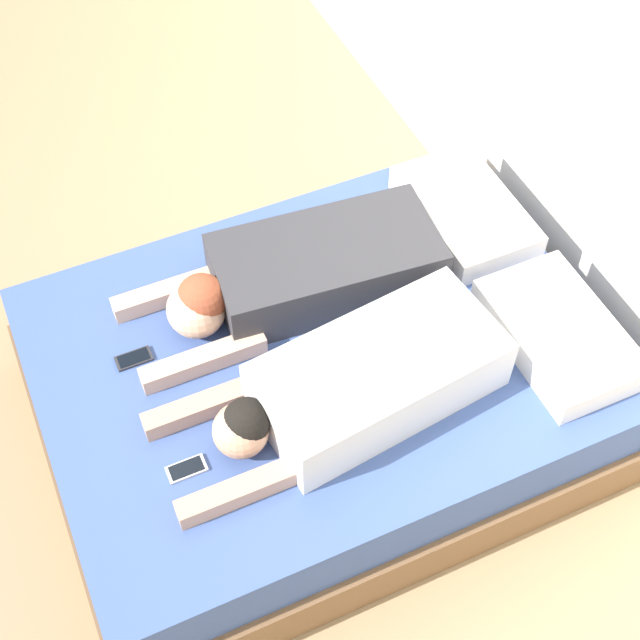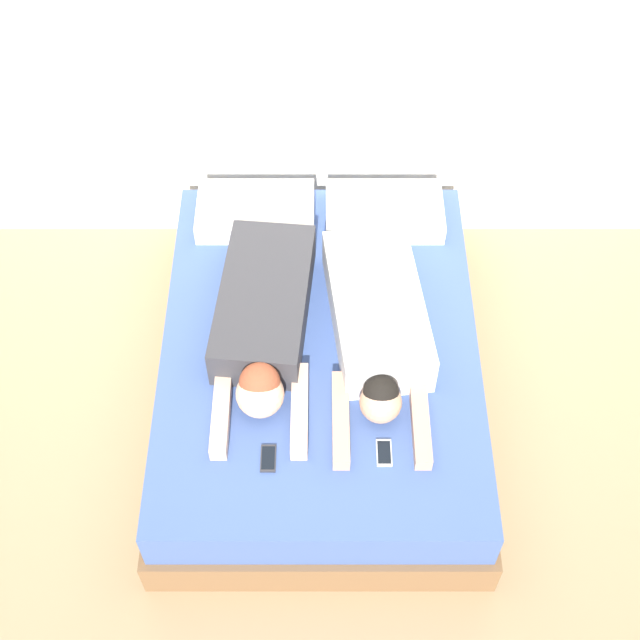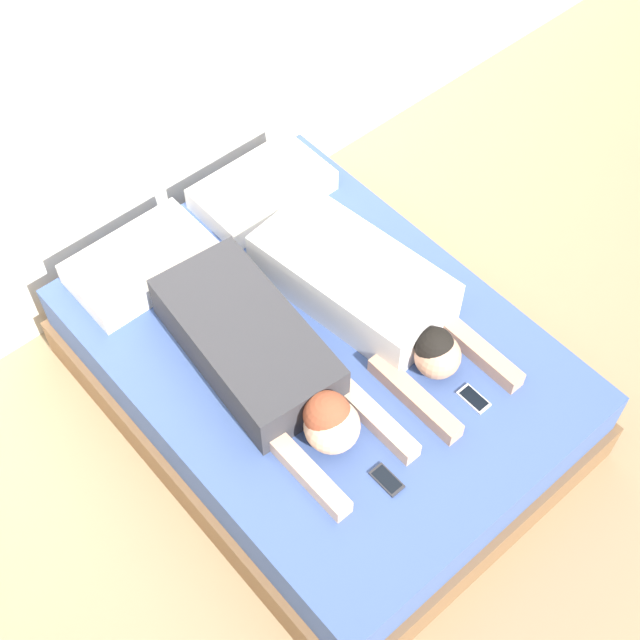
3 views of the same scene
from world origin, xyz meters
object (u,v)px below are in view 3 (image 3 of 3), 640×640
person_left (265,359)px  cell_phone_right (474,399)px  pillow_head_left (142,263)px  pillow_head_right (262,190)px  cell_phone_left (387,480)px  person_right (366,291)px  bed (320,374)px

person_left → cell_phone_right: (0.51, -0.60, -0.10)m
pillow_head_left → person_left: person_left is taller
pillow_head_right → cell_phone_left: (-0.53, -1.36, -0.05)m
pillow_head_right → person_left: bearing=-128.2°
pillow_head_left → person_right: size_ratio=0.50×
pillow_head_left → person_left: 0.73m
pillow_head_right → bed: bearing=-113.0°
person_left → person_right: size_ratio=0.99×
pillow_head_right → cell_phone_right: size_ratio=4.66×
pillow_head_left → cell_phone_right: pillow_head_left is taller
pillow_head_right → person_right: (-0.07, -0.74, 0.05)m
pillow_head_left → cell_phone_left: size_ratio=4.66×
person_right → cell_phone_left: bearing=-127.1°
pillow_head_right → person_right: size_ratio=0.50×
cell_phone_left → bed: bearing=70.6°
bed → person_left: size_ratio=1.71×
pillow_head_left → cell_phone_left: 1.36m
cell_phone_left → cell_phone_right: size_ratio=1.00×
pillow_head_left → cell_phone_left: bearing=-85.4°
pillow_head_right → cell_phone_left: bearing=-111.4°
person_left → cell_phone_right: 0.80m
pillow_head_left → person_right: (0.57, -0.74, 0.05)m
pillow_head_left → person_left: size_ratio=0.50×
pillow_head_left → person_right: person_right is taller
pillow_head_right → cell_phone_right: 1.33m
person_left → cell_phone_left: 0.64m
bed → pillow_head_right: (0.32, 0.75, 0.28)m
bed → cell_phone_right: (0.26, -0.58, 0.24)m
bed → pillow_head_right: pillow_head_right is taller
bed → pillow_head_left: bearing=113.0°
pillow_head_right → person_left: 0.92m
person_right → cell_phone_right: bearing=-88.9°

